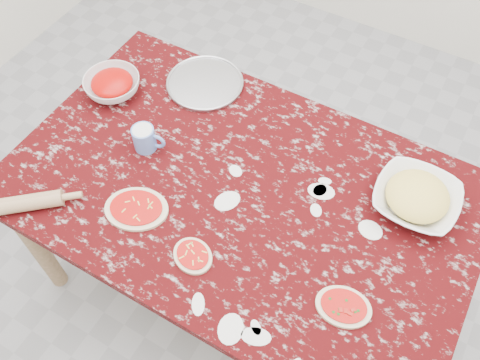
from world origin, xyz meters
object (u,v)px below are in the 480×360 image
object	(u,v)px
sauce_bowl	(113,85)
worktable	(240,201)
rolling_pin	(20,204)
flour_mug	(145,138)
pizza_tray	(205,83)
cheese_bowl	(416,199)

from	to	relation	value
sauce_bowl	worktable	bearing A→B (deg)	-13.01
worktable	rolling_pin	size ratio (longest dim) A/B	5.74
worktable	flour_mug	size ratio (longest dim) A/B	13.24
pizza_tray	sauce_bowl	xyz separation A→B (m)	(-0.29, -0.21, 0.03)
sauce_bowl	rolling_pin	xyz separation A→B (m)	(0.07, -0.59, -0.01)
worktable	rolling_pin	xyz separation A→B (m)	(-0.59, -0.43, 0.11)
worktable	rolling_pin	world-z (taller)	rolling_pin
sauce_bowl	pizza_tray	bearing A→B (deg)	36.12
worktable	flour_mug	xyz separation A→B (m)	(-0.38, -0.01, 0.13)
pizza_tray	sauce_bowl	size ratio (longest dim) A/B	1.38
flour_mug	rolling_pin	xyz separation A→B (m)	(-0.21, -0.42, -0.02)
pizza_tray	sauce_bowl	world-z (taller)	sauce_bowl
pizza_tray	flour_mug	distance (m)	0.38
worktable	flour_mug	bearing A→B (deg)	-178.39
worktable	flour_mug	world-z (taller)	flour_mug
pizza_tray	rolling_pin	size ratio (longest dim) A/B	1.08
flour_mug	pizza_tray	bearing A→B (deg)	88.00
cheese_bowl	rolling_pin	bearing A→B (deg)	-149.52
worktable	sauce_bowl	world-z (taller)	sauce_bowl
pizza_tray	flour_mug	bearing A→B (deg)	-92.00
flour_mug	rolling_pin	distance (m)	0.47
pizza_tray	cheese_bowl	distance (m)	0.92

